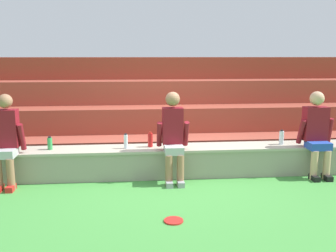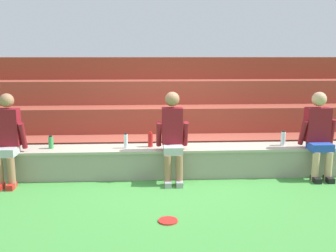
{
  "view_description": "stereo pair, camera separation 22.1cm",
  "coord_description": "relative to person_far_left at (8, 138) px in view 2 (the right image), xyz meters",
  "views": [
    {
      "loc": [
        -0.64,
        -5.67,
        1.93
      ],
      "look_at": [
        -0.08,
        0.26,
        0.82
      ],
      "focal_mm": 40.59,
      "sensor_mm": 36.0,
      "label": 1
    },
    {
      "loc": [
        -0.42,
        -5.69,
        1.93
      ],
      "look_at": [
        -0.08,
        0.26,
        0.82
      ],
      "focal_mm": 40.59,
      "sensor_mm": 36.0,
      "label": 2
    }
  ],
  "objects": [
    {
      "name": "person_center",
      "position": [
        4.78,
        0.04,
        0.02
      ],
      "size": [
        0.56,
        0.53,
        1.37
      ],
      "color": "tan",
      "rests_on": "ground"
    },
    {
      "name": "person_far_left",
      "position": [
        0.0,
        0.0,
        0.0
      ],
      "size": [
        0.49,
        0.53,
        1.37
      ],
      "color": "#996B4C",
      "rests_on": "ground"
    },
    {
      "name": "person_left_of_center",
      "position": [
        2.47,
        0.0,
        0.01
      ],
      "size": [
        0.49,
        0.57,
        1.38
      ],
      "color": "#996B4C",
      "rests_on": "ground"
    },
    {
      "name": "water_bottle_mid_left",
      "position": [
        2.13,
        0.33,
        -0.13
      ],
      "size": [
        0.08,
        0.08,
        0.24
      ],
      "color": "red",
      "rests_on": "stone_seating_wall"
    },
    {
      "name": "water_bottle_near_left",
      "position": [
        4.31,
        0.3,
        -0.13
      ],
      "size": [
        0.08,
        0.08,
        0.24
      ],
      "color": "silver",
      "rests_on": "stone_seating_wall"
    },
    {
      "name": "brick_bleachers",
      "position": [
        2.5,
        2.27,
        -0.01
      ],
      "size": [
        10.29,
        2.53,
        1.89
      ],
      "color": "#984132",
      "rests_on": "ground"
    },
    {
      "name": "water_bottle_center_gap",
      "position": [
        0.56,
        0.3,
        -0.15
      ],
      "size": [
        0.08,
        0.08,
        0.21
      ],
      "color": "green",
      "rests_on": "stone_seating_wall"
    },
    {
      "name": "frisbee",
      "position": [
        2.32,
        -1.48,
        -0.71
      ],
      "size": [
        0.23,
        0.23,
        0.02
      ],
      "primitive_type": "cylinder",
      "color": "red",
      "rests_on": "ground"
    },
    {
      "name": "water_bottle_mid_right",
      "position": [
        1.74,
        0.26,
        -0.13
      ],
      "size": [
        0.06,
        0.06,
        0.24
      ],
      "color": "silver",
      "rests_on": "stone_seating_wall"
    },
    {
      "name": "stone_seating_wall",
      "position": [
        2.5,
        0.29,
        -0.47
      ],
      "size": [
        8.0,
        0.56,
        0.47
      ],
      "color": "gray",
      "rests_on": "ground"
    },
    {
      "name": "ground_plane",
      "position": [
        2.5,
        0.03,
        -0.72
      ],
      "size": [
        80.0,
        80.0,
        0.0
      ],
      "primitive_type": "plane",
      "color": "#428E3D"
    }
  ]
}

